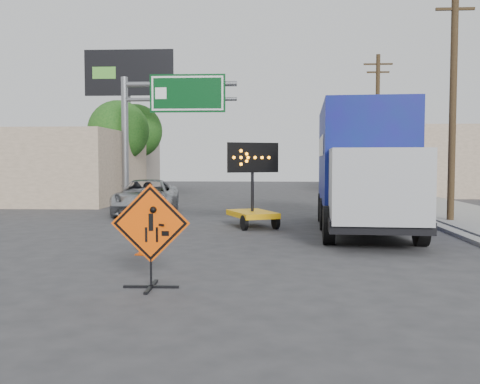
# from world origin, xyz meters

# --- Properties ---
(ground) EXTENTS (100.00, 100.00, 0.00)m
(ground) POSITION_xyz_m (0.00, 0.00, 0.00)
(ground) COLOR #2D2D30
(ground) RESTS_ON ground
(curb_right) EXTENTS (0.40, 60.00, 0.12)m
(curb_right) POSITION_xyz_m (7.20, 15.00, 0.06)
(curb_right) COLOR gray
(curb_right) RESTS_ON ground
(sidewalk_right) EXTENTS (4.00, 60.00, 0.15)m
(sidewalk_right) POSITION_xyz_m (9.50, 15.00, 0.07)
(sidewalk_right) COLOR gray
(sidewalk_right) RESTS_ON ground
(storefront_left_near) EXTENTS (14.00, 10.00, 4.00)m
(storefront_left_near) POSITION_xyz_m (-14.00, 20.00, 2.00)
(storefront_left_near) COLOR #C8AD90
(storefront_left_near) RESTS_ON ground
(storefront_left_far) EXTENTS (12.00, 10.00, 4.40)m
(storefront_left_far) POSITION_xyz_m (-15.00, 34.00, 2.20)
(storefront_left_far) COLOR gray
(storefront_left_far) RESTS_ON ground
(building_right_far) EXTENTS (10.00, 14.00, 4.60)m
(building_right_far) POSITION_xyz_m (13.00, 30.00, 2.30)
(building_right_far) COLOR #C8AD90
(building_right_far) RESTS_ON ground
(highway_gantry) EXTENTS (6.18, 0.38, 6.90)m
(highway_gantry) POSITION_xyz_m (-4.43, 17.96, 5.07)
(highway_gantry) COLOR slate
(highway_gantry) RESTS_ON ground
(billboard) EXTENTS (6.10, 0.54, 9.85)m
(billboard) POSITION_xyz_m (-8.35, 25.87, 7.35)
(billboard) COLOR slate
(billboard) RESTS_ON ground
(utility_pole_near) EXTENTS (1.80, 0.26, 9.00)m
(utility_pole_near) POSITION_xyz_m (8.00, 10.00, 4.68)
(utility_pole_near) COLOR #3F301B
(utility_pole_near) RESTS_ON ground
(utility_pole_far) EXTENTS (1.80, 0.26, 9.00)m
(utility_pole_far) POSITION_xyz_m (8.00, 24.00, 4.68)
(utility_pole_far) COLOR #3F301B
(utility_pole_far) RESTS_ON ground
(tree_left_near) EXTENTS (3.71, 3.71, 6.03)m
(tree_left_near) POSITION_xyz_m (-8.00, 22.00, 4.16)
(tree_left_near) COLOR #3F301B
(tree_left_near) RESTS_ON ground
(tree_left_far) EXTENTS (4.10, 4.10, 6.66)m
(tree_left_far) POSITION_xyz_m (-9.00, 30.00, 4.60)
(tree_left_far) COLOR #3F301B
(tree_left_far) RESTS_ON ground
(construction_sign) EXTENTS (1.46, 1.04, 1.94)m
(construction_sign) POSITION_xyz_m (-0.94, -0.61, 1.02)
(construction_sign) COLOR black
(construction_sign) RESTS_ON ground
(arrow_board) EXTENTS (1.99, 2.43, 2.99)m
(arrow_board) POSITION_xyz_m (0.64, 8.53, 0.67)
(arrow_board) COLOR #E8A20C
(arrow_board) RESTS_ON ground
(pickup_truck) EXTENTS (3.11, 5.72, 1.52)m
(pickup_truck) POSITION_xyz_m (-4.17, 12.91, 0.76)
(pickup_truck) COLOR #A2A5A9
(pickup_truck) RESTS_ON ground
(box_truck) EXTENTS (3.28, 9.03, 4.22)m
(box_truck) POSITION_xyz_m (4.36, 7.73, 1.91)
(box_truck) COLOR black
(box_truck) RESTS_ON ground
(cone_a) EXTENTS (0.39, 0.39, 0.68)m
(cone_a) POSITION_xyz_m (-1.91, 2.88, 0.34)
(cone_a) COLOR #F54E05
(cone_a) RESTS_ON ground
(cone_b) EXTENTS (0.43, 0.43, 0.77)m
(cone_b) POSITION_xyz_m (-2.07, 5.84, 0.38)
(cone_b) COLOR #F54E05
(cone_b) RESTS_ON ground
(cone_c) EXTENTS (0.43, 0.43, 0.70)m
(cone_c) POSITION_xyz_m (-1.88, 7.22, 0.35)
(cone_c) COLOR #F54E05
(cone_c) RESTS_ON ground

